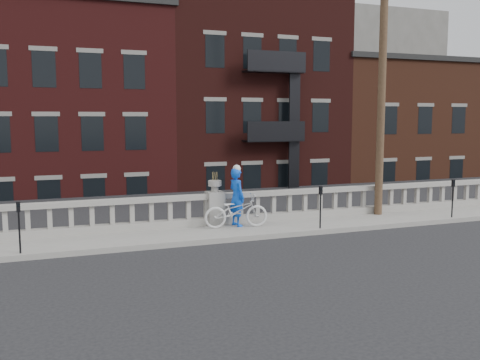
% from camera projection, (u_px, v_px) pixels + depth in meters
% --- Properties ---
extents(ground, '(120.00, 120.00, 0.00)m').
position_uv_depth(ground, '(262.00, 258.00, 14.14)').
color(ground, black).
rests_on(ground, ground).
extents(sidewalk, '(32.00, 2.20, 0.15)m').
position_uv_depth(sidewalk, '(224.00, 232.00, 16.91)').
color(sidewalk, gray).
rests_on(sidewalk, ground).
extents(balustrade, '(28.00, 0.34, 1.03)m').
position_uv_depth(balustrade, '(215.00, 210.00, 17.73)').
color(balustrade, gray).
rests_on(balustrade, sidewalk).
extents(planter_pedestal, '(0.55, 0.55, 1.76)m').
position_uv_depth(planter_pedestal, '(215.00, 204.00, 17.71)').
color(planter_pedestal, gray).
rests_on(planter_pedestal, sidewalk).
extents(lower_level, '(80.00, 44.00, 20.80)m').
position_uv_depth(lower_level, '(133.00, 134.00, 35.41)').
color(lower_level, '#605E59').
rests_on(lower_level, ground).
extents(utility_pole, '(1.60, 0.28, 10.00)m').
position_uv_depth(utility_pole, '(382.00, 74.00, 19.07)').
color(utility_pole, '#422D1E').
rests_on(utility_pole, sidewalk).
extents(parking_meter_b, '(0.10, 0.09, 1.36)m').
position_uv_depth(parking_meter_b, '(19.00, 221.00, 13.90)').
color(parking_meter_b, black).
rests_on(parking_meter_b, sidewalk).
extents(parking_meter_c, '(0.10, 0.09, 1.36)m').
position_uv_depth(parking_meter_c, '(321.00, 202.00, 17.07)').
color(parking_meter_c, black).
rests_on(parking_meter_c, sidewalk).
extents(parking_meter_d, '(0.10, 0.09, 1.36)m').
position_uv_depth(parking_meter_d, '(453.00, 194.00, 18.96)').
color(parking_meter_d, black).
rests_on(parking_meter_d, sidewalk).
extents(bicycle, '(2.15, 0.98, 1.09)m').
position_uv_depth(bicycle, '(236.00, 211.00, 17.24)').
color(bicycle, silver).
rests_on(bicycle, sidewalk).
extents(cyclist, '(0.59, 0.77, 1.91)m').
position_uv_depth(cyclist, '(237.00, 197.00, 17.45)').
color(cyclist, blue).
rests_on(cyclist, sidewalk).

